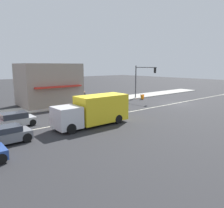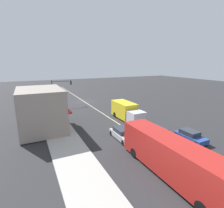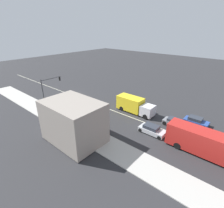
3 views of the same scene
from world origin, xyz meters
The scene contains 12 objects.
ground_plane centered at (0.00, 18.00, 0.00)m, with size 160.00×160.00×0.00m, color #2B2B2D.
sidewalk_right centered at (9.00, 18.50, 0.06)m, with size 4.00×73.00×0.12m, color #B2AFA8.
lane_marking_center centered at (0.00, 0.00, 0.00)m, with size 0.16×60.00×0.01m, color beige.
building_corner_store centered at (11.03, 15.64, 3.06)m, with size 6.52×8.22×5.89m.
traffic_signal_main centered at (6.12, 1.27, 3.90)m, with size 4.59×0.34×5.60m.
pedestrian centered at (9.87, 10.37, 0.97)m, with size 0.34×0.34×1.62m.
warning_aframe_sign centered at (6.02, 1.16, 0.43)m, with size 0.45×0.53×0.84m.
delivery_truck centered at (-2.20, 16.92, 1.47)m, with size 2.44×7.50×2.87m.
city_bus centered at (2.20, 31.41, 1.75)m, with size 2.56×11.00×3.26m.
suv_grey centered at (-2.20, 25.12, 0.64)m, with size 1.75×3.94×1.30m.
sedan_silver centered at (2.20, 23.24, 0.64)m, with size 1.82×4.06×1.35m.
coupe_blue centered at (-5.00, 27.56, 0.64)m, with size 1.81×3.86×1.33m.
Camera 3 is at (23.67, 33.51, 15.17)m, focal length 28.00 mm.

